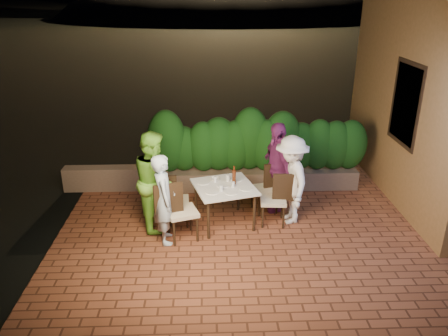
{
  "coord_description": "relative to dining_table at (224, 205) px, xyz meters",
  "views": [
    {
      "loc": [
        -0.85,
        -6.24,
        3.97
      ],
      "look_at": [
        -0.58,
        0.84,
        1.05
      ],
      "focal_mm": 35.0,
      "sensor_mm": 36.0,
      "label": 1
    }
  ],
  "objects": [
    {
      "name": "plate_centre",
      "position": [
        -0.03,
        0.01,
        0.38
      ],
      "size": [
        0.22,
        0.22,
        0.01
      ],
      "primitive_type": "cylinder",
      "color": "white",
      "rests_on": "dining_table"
    },
    {
      "name": "diner_purple",
      "position": [
        1.01,
        0.56,
        0.49
      ],
      "size": [
        0.67,
        1.09,
        1.74
      ],
      "primitive_type": "imported",
      "rotation": [
        0.0,
        0.0,
        -1.31
      ],
      "color": "#7D296F",
      "rests_on": "ground"
    },
    {
      "name": "bowl",
      "position": [
        -0.15,
        0.27,
        0.39
      ],
      "size": [
        0.17,
        0.17,
        0.04
      ],
      "primitive_type": "imported",
      "rotation": [
        0.0,
        0.0,
        0.09
      ],
      "color": "white",
      "rests_on": "dining_table"
    },
    {
      "name": "window_frame",
      "position": [
        3.39,
        0.76,
        1.62
      ],
      "size": [
        0.06,
        1.15,
        1.55
      ],
      "primitive_type": "cube",
      "color": "black",
      "rests_on": "building_wall"
    },
    {
      "name": "dining_table",
      "position": [
        0.0,
        0.0,
        0.0
      ],
      "size": [
        1.24,
        1.24,
        0.75
      ],
      "primitive_type": null,
      "rotation": [
        0.0,
        0.0,
        0.28
      ],
      "color": "white",
      "rests_on": "ground"
    },
    {
      "name": "parapet",
      "position": [
        -2.22,
        1.56,
        -0.12
      ],
      "size": [
        2.2,
        0.3,
        0.5
      ],
      "primitive_type": "cube",
      "color": "brown",
      "rests_on": "ground"
    },
    {
      "name": "window_pane",
      "position": [
        3.4,
        0.76,
        1.62
      ],
      "size": [
        0.08,
        1.0,
        1.4
      ],
      "primitive_type": "cube",
      "color": "black",
      "rests_on": "building_wall"
    },
    {
      "name": "ground",
      "position": [
        0.58,
        -0.74,
        -0.4
      ],
      "size": [
        400.0,
        400.0,
        0.0
      ],
      "primitive_type": "plane",
      "color": "black",
      "rests_on": "ground"
    },
    {
      "name": "glass_nw",
      "position": [
        -0.06,
        -0.2,
        0.43
      ],
      "size": [
        0.06,
        0.06,
        0.11
      ],
      "primitive_type": "cylinder",
      "color": "silver",
      "rests_on": "dining_table"
    },
    {
      "name": "plate_sw",
      "position": [
        -0.37,
        0.14,
        0.38
      ],
      "size": [
        0.22,
        0.22,
        0.01
      ],
      "primitive_type": "cylinder",
      "color": "white",
      "rests_on": "dining_table"
    },
    {
      "name": "plate_ne",
      "position": [
        0.37,
        -0.13,
        0.38
      ],
      "size": [
        0.23,
        0.23,
        0.01
      ],
      "primitive_type": "cylinder",
      "color": "white",
      "rests_on": "dining_table"
    },
    {
      "name": "glass_se",
      "position": [
        0.07,
        0.21,
        0.43
      ],
      "size": [
        0.07,
        0.07,
        0.12
      ],
      "primitive_type": "cylinder",
      "color": "silver",
      "rests_on": "dining_table"
    },
    {
      "name": "chair_right_back",
      "position": [
        0.78,
        0.46,
        0.1
      ],
      "size": [
        0.55,
        0.55,
        0.96
      ],
      "primitive_type": null,
      "rotation": [
        0.0,
        0.0,
        3.42
      ],
      "color": "black",
      "rests_on": "ground"
    },
    {
      "name": "glass_ne",
      "position": [
        0.15,
        -0.06,
        0.43
      ],
      "size": [
        0.06,
        0.06,
        0.1
      ],
      "primitive_type": "cylinder",
      "color": "silver",
      "rests_on": "dining_table"
    },
    {
      "name": "plate_front",
      "position": [
        0.11,
        -0.28,
        0.38
      ],
      "size": [
        0.22,
        0.22,
        0.01
      ],
      "primitive_type": "cylinder",
      "color": "white",
      "rests_on": "dining_table"
    },
    {
      "name": "parapet_lamp",
      "position": [
        -1.53,
        1.56,
        0.2
      ],
      "size": [
        0.1,
        0.1,
        0.14
      ],
      "primitive_type": "cylinder",
      "color": "orange",
      "rests_on": "parapet"
    },
    {
      "name": "beer_bottle",
      "position": [
        0.18,
        0.08,
        0.55
      ],
      "size": [
        0.07,
        0.07,
        0.34
      ],
      "primitive_type": null,
      "color": "#491E0C",
      "rests_on": "dining_table"
    },
    {
      "name": "chair_left_front",
      "position": [
        -0.73,
        -0.47,
        0.15
      ],
      "size": [
        0.61,
        0.61,
        1.05
      ],
      "primitive_type": null,
      "rotation": [
        0.0,
        0.0,
        0.32
      ],
      "color": "black",
      "rests_on": "ground"
    },
    {
      "name": "building_wall",
      "position": [
        4.18,
        1.26,
        2.12
      ],
      "size": [
        1.6,
        5.0,
        5.0
      ],
      "primitive_type": "cube",
      "color": "#9F703E",
      "rests_on": "ground"
    },
    {
      "name": "terrace_floor",
      "position": [
        0.58,
        -0.24,
        -0.45
      ],
      "size": [
        7.0,
        6.0,
        0.15
      ],
      "primitive_type": "cube",
      "color": "brown",
      "rests_on": "ground"
    },
    {
      "name": "diner_blue",
      "position": [
        -1.01,
        -0.54,
        0.4
      ],
      "size": [
        0.47,
        0.62,
        1.56
      ],
      "primitive_type": "imported",
      "rotation": [
        0.0,
        0.0,
        1.74
      ],
      "color": "silver",
      "rests_on": "ground"
    },
    {
      "name": "chair_right_front",
      "position": [
        0.88,
        -0.02,
        0.11
      ],
      "size": [
        0.49,
        0.49,
        0.97
      ],
      "primitive_type": null,
      "rotation": [
        0.0,
        0.0,
        3.06
      ],
      "color": "black",
      "rests_on": "ground"
    },
    {
      "name": "hill",
      "position": [
        2.58,
        59.26,
        -4.38
      ],
      "size": [
        52.0,
        40.0,
        22.0
      ],
      "primitive_type": "ellipsoid",
      "color": "black",
      "rests_on": "ground"
    },
    {
      "name": "glass_sw",
      "position": [
        -0.16,
        0.18,
        0.42
      ],
      "size": [
        0.06,
        0.06,
        0.1
      ],
      "primitive_type": "cylinder",
      "color": "silver",
      "rests_on": "dining_table"
    },
    {
      "name": "chair_left_back",
      "position": [
        -0.85,
        0.03,
        0.1
      ],
      "size": [
        0.47,
        0.47,
        0.95
      ],
      "primitive_type": null,
      "rotation": [
        0.0,
        0.0,
        0.07
      ],
      "color": "black",
      "rests_on": "ground"
    },
    {
      "name": "diner_green",
      "position": [
        -1.21,
        -0.01,
        0.51
      ],
      "size": [
        0.84,
        0.99,
        1.77
      ],
      "primitive_type": "imported",
      "rotation": [
        0.0,
        0.0,
        1.79
      ],
      "color": "#88E046",
      "rests_on": "ground"
    },
    {
      "name": "diner_white",
      "position": [
        1.19,
        0.07,
        0.44
      ],
      "size": [
        0.75,
        1.13,
        1.63
      ],
      "primitive_type": "imported",
      "rotation": [
        0.0,
        0.0,
        -1.43
      ],
      "color": "white",
      "rests_on": "ground"
    },
    {
      "name": "planter",
      "position": [
        0.78,
        1.56,
        -0.17
      ],
      "size": [
        4.2,
        0.55,
        0.4
      ],
      "primitive_type": "cube",
      "color": "brown",
      "rests_on": "ground"
    },
    {
      "name": "plate_nw",
      "position": [
        -0.22,
        -0.26,
        0.38
      ],
      "size": [
        0.22,
        0.22,
        0.01
      ],
      "primitive_type": "cylinder",
      "color": "white",
      "rests_on": "dining_table"
    },
    {
      "name": "plate_se",
      "position": [
        0.23,
        0.26,
        0.38
      ],
      "size": [
        0.22,
        0.22,
        0.01
      ],
      "primitive_type": "cylinder",
      "color": "white",
      "rests_on": "dining_table"
    },
    {
      "name": "hedge",
      "position": [
        0.78,
        1.56,
        0.57
      ],
      "size": [
        4.0,
        0.7,
        1.1
      ],
      "primitive_type": null,
      "color": "#144111",
      "rests_on": "planter"
    }
  ]
}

